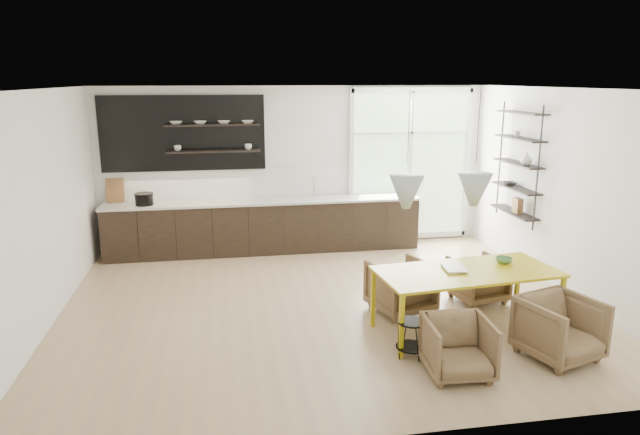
{
  "coord_description": "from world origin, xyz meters",
  "views": [
    {
      "loc": [
        -1.28,
        -7.19,
        3.03
      ],
      "look_at": [
        0.04,
        0.6,
        1.09
      ],
      "focal_mm": 32.0,
      "sensor_mm": 36.0,
      "label": 1
    }
  ],
  "objects_px": {
    "armchair_front_left": "(458,347)",
    "armchair_front_right": "(560,329)",
    "armchair_back_right": "(478,279)",
    "wire_stool": "(411,334)",
    "dining_table": "(467,275)",
    "armchair_back_left": "(401,287)"
  },
  "relations": [
    {
      "from": "armchair_front_left",
      "to": "wire_stool",
      "type": "height_order",
      "value": "armchair_front_left"
    },
    {
      "from": "armchair_back_right",
      "to": "armchair_front_right",
      "type": "height_order",
      "value": "armchair_front_right"
    },
    {
      "from": "armchair_front_right",
      "to": "wire_stool",
      "type": "relative_size",
      "value": 1.8
    },
    {
      "from": "armchair_back_left",
      "to": "armchair_front_right",
      "type": "distance_m",
      "value": 2.05
    },
    {
      "from": "wire_stool",
      "to": "armchair_front_left",
      "type": "bearing_deg",
      "value": -53.07
    },
    {
      "from": "dining_table",
      "to": "wire_stool",
      "type": "xyz_separation_m",
      "value": [
        -0.85,
        -0.52,
        -0.46
      ]
    },
    {
      "from": "armchair_front_left",
      "to": "armchair_front_right",
      "type": "xyz_separation_m",
      "value": [
        1.25,
        0.16,
        0.04
      ]
    },
    {
      "from": "armchair_back_right",
      "to": "wire_stool",
      "type": "relative_size",
      "value": 1.6
    },
    {
      "from": "armchair_back_right",
      "to": "armchair_front_right",
      "type": "relative_size",
      "value": 0.89
    },
    {
      "from": "armchair_back_right",
      "to": "armchair_front_left",
      "type": "height_order",
      "value": "armchair_back_right"
    },
    {
      "from": "armchair_front_left",
      "to": "armchair_front_right",
      "type": "relative_size",
      "value": 0.88
    },
    {
      "from": "dining_table",
      "to": "armchair_front_right",
      "type": "distance_m",
      "value": 1.18
    },
    {
      "from": "dining_table",
      "to": "armchair_front_left",
      "type": "bearing_deg",
      "value": -123.02
    },
    {
      "from": "armchair_back_right",
      "to": "armchair_front_right",
      "type": "bearing_deg",
      "value": 83.73
    },
    {
      "from": "armchair_back_right",
      "to": "armchair_front_left",
      "type": "relative_size",
      "value": 1.01
    },
    {
      "from": "dining_table",
      "to": "armchair_back_right",
      "type": "distance_m",
      "value": 1.17
    },
    {
      "from": "dining_table",
      "to": "armchair_back_right",
      "type": "height_order",
      "value": "dining_table"
    },
    {
      "from": "armchair_back_right",
      "to": "armchair_front_right",
      "type": "xyz_separation_m",
      "value": [
        0.16,
        -1.74,
        0.04
      ]
    },
    {
      "from": "armchair_front_left",
      "to": "wire_stool",
      "type": "bearing_deg",
      "value": 130.13
    },
    {
      "from": "armchair_front_right",
      "to": "wire_stool",
      "type": "xyz_separation_m",
      "value": [
        -1.6,
        0.3,
        -0.08
      ]
    },
    {
      "from": "armchair_back_left",
      "to": "armchair_front_right",
      "type": "xyz_separation_m",
      "value": [
        1.33,
        -1.56,
        0.01
      ]
    },
    {
      "from": "armchair_back_left",
      "to": "armchair_front_right",
      "type": "relative_size",
      "value": 0.98
    }
  ]
}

